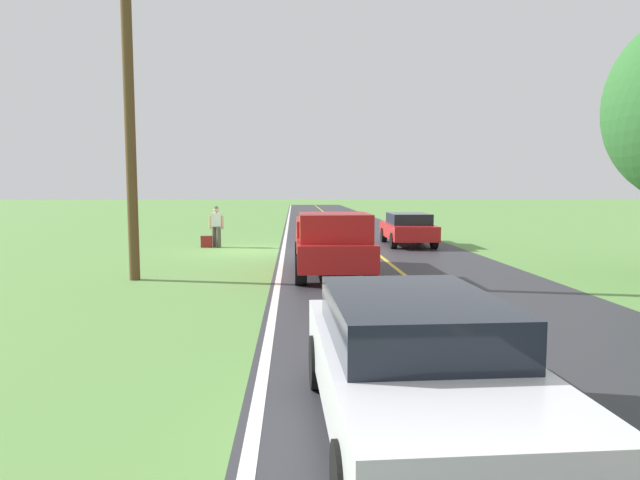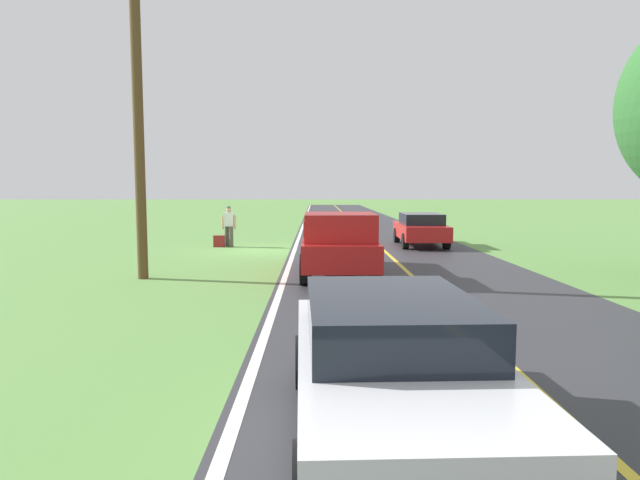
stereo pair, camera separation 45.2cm
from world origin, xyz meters
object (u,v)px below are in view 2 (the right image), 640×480
Objects in this scene: pickup_truck_passing at (338,242)px; sedan_ahead_same_lane at (392,363)px; suitcase_carried at (219,241)px; utility_pole_roadside at (138,126)px; hitchhiker_walking at (229,224)px; sedan_near_oncoming at (421,228)px.

pickup_truck_passing is 9.94m from sedan_ahead_same_lane.
utility_pole_roadside reaches higher than suitcase_carried.
suitcase_carried is (0.42, 0.08, -0.73)m from hitchhiker_walking.
pickup_truck_passing reaches higher than suitcase_carried.
suitcase_carried is 8.98m from pickup_truck_passing.
pickup_truck_passing reaches higher than sedan_ahead_same_lane.
hitchhiker_walking is at bearing -60.48° from pickup_truck_passing.
sedan_near_oncoming is at bearing -101.90° from sedan_ahead_same_lane.
sedan_ahead_same_lane is at bearing 104.21° from hitchhiker_walking.
sedan_ahead_same_lane is at bearing 15.61° from suitcase_carried.
utility_pole_roadside is (0.66, 8.00, 3.92)m from suitcase_carried.
hitchhiker_walking is at bearing -97.60° from utility_pole_roadside.
utility_pole_roadside is (5.53, -9.52, 3.41)m from sedan_ahead_same_lane.
utility_pole_roadside is at bearing -59.84° from sedan_ahead_same_lane.
utility_pole_roadside is at bearing 82.40° from hitchhiker_walking.
pickup_truck_passing is at bearing 119.52° from hitchhiker_walking.
suitcase_carried is at bearing 3.09° from sedan_near_oncoming.
utility_pole_roadside reaches higher than sedan_near_oncoming.
pickup_truck_passing is at bearing -89.33° from sedan_ahead_same_lane.
hitchhiker_walking is at bearing 2.70° from sedan_near_oncoming.
pickup_truck_passing is 1.21× the size of sedan_ahead_same_lane.
suitcase_carried is at bearing 10.80° from hitchhiker_walking.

